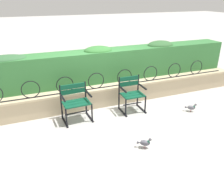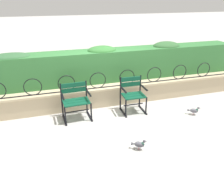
# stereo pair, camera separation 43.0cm
# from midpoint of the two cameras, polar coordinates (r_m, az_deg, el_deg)

# --- Properties ---
(ground_plane) EXTENTS (60.00, 60.00, 0.00)m
(ground_plane) POSITION_cam_midpoint_polar(r_m,az_deg,el_deg) (5.63, -1.99, -5.39)
(ground_plane) COLOR #B7B5AF
(stone_wall) EXTENTS (8.20, 0.41, 0.52)m
(stone_wall) POSITION_cam_midpoint_polar(r_m,az_deg,el_deg) (6.14, -4.35, -0.19)
(stone_wall) COLOR tan
(stone_wall) RESTS_ON ground
(iron_arch_fence) EXTENTS (7.65, 0.02, 0.42)m
(iron_arch_fence) POSITION_cam_midpoint_polar(r_m,az_deg,el_deg) (5.86, -5.81, 3.24)
(iron_arch_fence) COLOR black
(iron_arch_fence) RESTS_ON stone_wall
(hedge_row) EXTENTS (8.04, 0.63, 0.96)m
(hedge_row) POSITION_cam_midpoint_polar(r_m,az_deg,el_deg) (6.35, -5.79, 7.27)
(hedge_row) COLOR #387A3D
(hedge_row) RESTS_ON stone_wall
(park_chair_left) EXTENTS (0.66, 0.54, 0.84)m
(park_chair_left) POSITION_cam_midpoint_polar(r_m,az_deg,el_deg) (5.44, -11.17, -1.48)
(park_chair_left) COLOR #0F4C33
(park_chair_left) RESTS_ON ground
(park_chair_right) EXTENTS (0.58, 0.53, 0.86)m
(park_chair_right) POSITION_cam_midpoint_polar(r_m,az_deg,el_deg) (5.78, 2.64, 0.47)
(park_chair_right) COLOR #0F4C33
(park_chair_right) RESTS_ON ground
(pigeon_near_chairs) EXTENTS (0.26, 0.21, 0.22)m
(pigeon_near_chairs) POSITION_cam_midpoint_polar(r_m,az_deg,el_deg) (6.09, 16.90, -2.95)
(pigeon_near_chairs) COLOR slate
(pigeon_near_chairs) RESTS_ON ground
(pigeon_far_side) EXTENTS (0.26, 0.20, 0.22)m
(pigeon_far_side) POSITION_cam_midpoint_polar(r_m,az_deg,el_deg) (4.54, 5.29, -11.62)
(pigeon_far_side) COLOR #5B5B66
(pigeon_far_side) RESTS_ON ground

